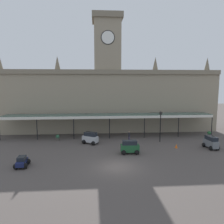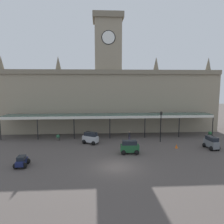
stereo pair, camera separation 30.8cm
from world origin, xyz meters
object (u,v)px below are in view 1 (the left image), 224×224
(car_silver_van, at_px, (90,139))
(car_navy_sedan, at_px, (22,162))
(planter_forecourt_centre, at_px, (58,137))
(victorian_lamppost, at_px, (160,123))
(car_green_van, at_px, (130,148))
(pedestrian_beside_cars, at_px, (129,136))
(planter_near_kerb, at_px, (209,134))
(traffic_cone, at_px, (176,146))
(car_grey_van, at_px, (211,143))

(car_silver_van, bearing_deg, car_navy_sedan, -130.58)
(planter_forecourt_centre, bearing_deg, victorian_lamppost, -7.03)
(car_green_van, xyz_separation_m, planter_forecourt_centre, (-10.50, 7.30, -0.32))
(pedestrian_beside_cars, xyz_separation_m, planter_near_kerb, (14.19, 2.10, -0.42))
(car_navy_sedan, bearing_deg, pedestrian_beside_cars, 34.86)
(traffic_cone, bearing_deg, car_silver_van, 165.93)
(car_silver_van, bearing_deg, planter_near_kerb, 8.11)
(car_silver_van, distance_m, car_grey_van, 17.33)
(car_grey_van, relative_size, planter_near_kerb, 2.57)
(car_navy_sedan, bearing_deg, planter_forecourt_centre, 79.49)
(car_silver_van, distance_m, planter_forecourt_centre, 5.75)
(planter_near_kerb, relative_size, planter_forecourt_centre, 1.00)
(planter_near_kerb, bearing_deg, victorian_lamppost, -164.55)
(car_grey_van, bearing_deg, car_navy_sedan, -168.75)
(victorian_lamppost, distance_m, planter_forecourt_centre, 16.44)
(car_silver_van, relative_size, planter_forecourt_centre, 2.69)
(pedestrian_beside_cars, height_order, planter_near_kerb, pedestrian_beside_cars)
(car_silver_van, relative_size, victorian_lamppost, 0.53)
(victorian_lamppost, height_order, planter_forecourt_centre, victorian_lamppost)
(traffic_cone, height_order, planter_near_kerb, planter_near_kerb)
(car_green_van, bearing_deg, car_navy_sedan, -164.51)
(car_silver_van, height_order, car_navy_sedan, car_silver_van)
(victorian_lamppost, relative_size, traffic_cone, 8.72)
(victorian_lamppost, relative_size, planter_near_kerb, 5.05)
(victorian_lamppost, distance_m, planter_near_kerb, 10.08)
(car_silver_van, relative_size, pedestrian_beside_cars, 1.55)
(car_navy_sedan, relative_size, planter_near_kerb, 2.19)
(pedestrian_beside_cars, xyz_separation_m, traffic_cone, (6.15, -3.85, -0.63))
(car_green_van, xyz_separation_m, car_navy_sedan, (-12.50, -3.47, -0.30))
(car_silver_van, bearing_deg, planter_forecourt_centre, 156.69)
(traffic_cone, relative_size, planter_forecourt_centre, 0.58)
(planter_forecourt_centre, bearing_deg, car_silver_van, -23.31)
(car_silver_van, xyz_separation_m, car_grey_van, (16.93, -3.68, 0.00))
(planter_near_kerb, distance_m, planter_forecourt_centre, 25.53)
(car_green_van, relative_size, pedestrian_beside_cars, 1.46)
(car_green_van, relative_size, planter_near_kerb, 2.53)
(car_navy_sedan, distance_m, planter_forecourt_centre, 10.95)
(car_silver_van, xyz_separation_m, planter_near_kerb, (20.25, 2.89, -0.32))
(pedestrian_beside_cars, relative_size, planter_forecourt_centre, 1.74)
(planter_near_kerb, bearing_deg, planter_forecourt_centre, -178.63)
(car_grey_van, xyz_separation_m, planter_forecourt_centre, (-22.21, 5.95, -0.32))
(car_grey_van, distance_m, planter_forecourt_centre, 22.99)
(victorian_lamppost, bearing_deg, car_silver_van, -178.48)
(car_silver_van, relative_size, car_grey_van, 1.05)
(car_green_van, bearing_deg, traffic_cone, 15.76)
(car_navy_sedan, bearing_deg, car_green_van, 15.49)
(car_green_van, bearing_deg, planter_near_kerb, 27.79)
(car_grey_van, bearing_deg, planter_near_kerb, 63.21)
(car_navy_sedan, xyz_separation_m, planter_near_kerb, (27.52, 11.38, -0.01))
(car_navy_sedan, height_order, pedestrian_beside_cars, pedestrian_beside_cars)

